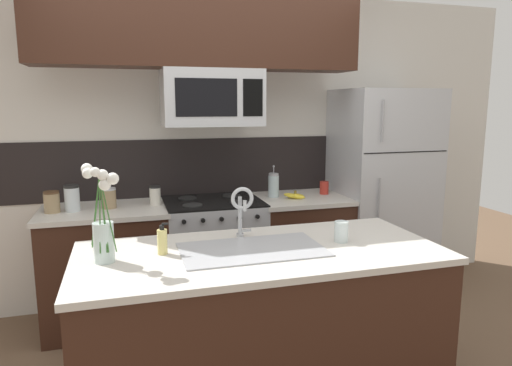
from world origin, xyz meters
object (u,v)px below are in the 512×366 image
Objects in this scene: french_press at (274,185)px; refrigerator at (380,192)px; storage_jar_medium at (72,198)px; microwave at (212,98)px; coffee_tin at (324,188)px; storage_jar_tall at (52,202)px; storage_jar_squat at (155,195)px; drinking_glass at (341,232)px; banana_bunch at (295,196)px; storage_jar_short at (109,198)px; dish_soap_bottle at (162,241)px; stove_range at (214,256)px; sink_faucet at (242,205)px; flower_vase at (103,227)px.

refrigerator is at bearing -2.33° from french_press.
microwave is at bearing 0.15° from storage_jar_medium.
storage_jar_tall is at bearing -178.02° from coffee_tin.
french_press is (1.70, 0.08, 0.02)m from storage_jar_tall.
storage_jar_tall is 0.73m from storage_jar_squat.
drinking_glass is at bearing -68.12° from microwave.
french_press is (1.56, 0.08, 0.00)m from storage_jar_medium.
storage_jar_squat reaches higher than coffee_tin.
storage_jar_short is at bearing 177.19° from banana_bunch.
refrigerator is at bearing 30.84° from dish_soap_bottle.
stove_range is 5.64× the size of dish_soap_bottle.
stove_range is 1.22m from sink_faucet.
stove_range is at bearing -2.66° from storage_jar_squat.
storage_jar_tall is 0.14m from storage_jar_medium.
refrigerator is 10.92× the size of dish_soap_bottle.
microwave is at bearing 57.04° from flower_vase.
storage_jar_squat is 1.36× the size of coffee_tin.
sink_faucet is (0.76, -1.04, 0.12)m from storage_jar_short.
refrigerator is 6.75× the size of french_press.
storage_jar_squat is at bearing -178.82° from coffee_tin.
storage_jar_medium is at bearing -175.70° from storage_jar_squat.
stove_range is 0.69m from storage_jar_squat.
storage_jar_short is 0.57× the size of french_press.
sink_faucet is at bearing -91.73° from microwave.
storage_jar_squat is 0.78× the size of banana_bunch.
drinking_glass is at bearing -91.56° from french_press.
french_press is (1.31, 0.05, 0.02)m from storage_jar_short.
flower_vase reaches higher than coffee_tin.
storage_jar_short is 1.46m from banana_bunch.
dish_soap_bottle is 0.34× the size of flower_vase.
refrigerator reaches higher than storage_jar_squat.
storage_jar_squat is at bearing 179.98° from refrigerator.
storage_jar_squat is at bearing 4.30° from storage_jar_medium.
storage_jar_tall is at bearing -176.44° from storage_jar_squat.
dish_soap_bottle is 0.99m from drinking_glass.
coffee_tin is 0.67× the size of dish_soap_bottle.
storage_jar_squat is 1.43m from coffee_tin.
storage_jar_short is at bearing -179.80° from refrigerator.
sink_faucet reaches higher than stove_range.
storage_jar_tall is (-2.69, -0.04, 0.09)m from refrigerator.
flower_vase is at bearing -165.64° from sink_faucet.
dish_soap_bottle is at bearing -129.51° from french_press.
french_press is (0.53, 0.06, 0.55)m from stove_range.
coffee_tin is at bearing 1.98° from storage_jar_tall.
microwave is 0.41× the size of refrigerator.
stove_range is at bearing 111.55° from drinking_glass.
microwave reaches higher than sink_faucet.
flower_vase is (-1.76, -1.27, 0.13)m from coffee_tin.
refrigerator is 2.62m from flower_vase.
sink_faucet is at bearing -145.74° from refrigerator.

